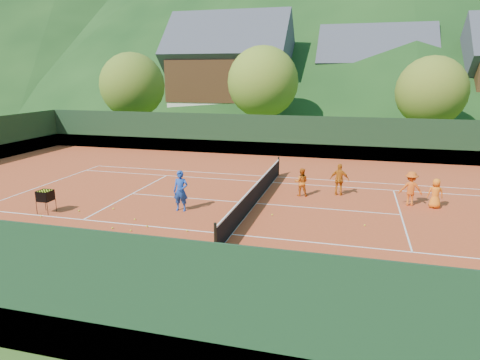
% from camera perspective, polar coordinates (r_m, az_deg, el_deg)
% --- Properties ---
extents(ground, '(400.00, 400.00, 0.00)m').
position_cam_1_polar(ground, '(20.00, 2.11, -3.19)').
color(ground, '#2D5219').
rests_on(ground, ground).
extents(clay_court, '(40.00, 24.00, 0.02)m').
position_cam_1_polar(clay_court, '(20.00, 2.11, -3.16)').
color(clay_court, '#AF3D1C').
rests_on(clay_court, ground).
extents(coach, '(0.69, 0.48, 1.80)m').
position_cam_1_polar(coach, '(18.88, -7.91, -1.45)').
color(coach, '#183E9C').
rests_on(coach, clay_court).
extents(student_a, '(0.72, 0.59, 1.39)m').
position_cam_1_polar(student_a, '(21.27, 8.18, -0.27)').
color(student_a, '#D05F12').
rests_on(student_a, clay_court).
extents(student_b, '(0.95, 0.44, 1.59)m').
position_cam_1_polar(student_b, '(21.69, 13.12, 0.05)').
color(student_b, '#CD6812').
rests_on(student_b, clay_court).
extents(student_c, '(0.67, 0.44, 1.36)m').
position_cam_1_polar(student_c, '(21.03, 24.61, -1.64)').
color(student_c, orange).
rests_on(student_c, clay_court).
extents(student_d, '(1.05, 0.63, 1.58)m').
position_cam_1_polar(student_d, '(21.00, 21.80, -1.06)').
color(student_d, '#DD5513').
rests_on(student_d, clay_court).
extents(tennis_ball_1, '(0.07, 0.07, 0.07)m').
position_cam_1_polar(tennis_ball_1, '(19.96, -25.01, -4.41)').
color(tennis_ball_1, yellow).
rests_on(tennis_ball_1, clay_court).
extents(tennis_ball_2, '(0.07, 0.07, 0.07)m').
position_cam_1_polar(tennis_ball_2, '(17.76, 16.28, -5.81)').
color(tennis_ball_2, yellow).
rests_on(tennis_ball_2, clay_court).
extents(tennis_ball_3, '(0.07, 0.07, 0.07)m').
position_cam_1_polar(tennis_ball_3, '(13.16, 3.22, -12.40)').
color(tennis_ball_3, yellow).
rests_on(tennis_ball_3, clay_court).
extents(tennis_ball_4, '(0.07, 0.07, 0.07)m').
position_cam_1_polar(tennis_ball_4, '(18.27, -13.86, -5.10)').
color(tennis_ball_4, yellow).
rests_on(tennis_ball_4, clay_court).
extents(tennis_ball_5, '(0.07, 0.07, 0.07)m').
position_cam_1_polar(tennis_ball_5, '(15.63, -10.46, -8.21)').
color(tennis_ball_5, yellow).
rests_on(tennis_ball_5, clay_court).
extents(tennis_ball_6, '(0.07, 0.07, 0.07)m').
position_cam_1_polar(tennis_ball_6, '(18.35, 4.31, -4.63)').
color(tennis_ball_6, yellow).
rests_on(tennis_ball_6, clay_court).
extents(tennis_ball_7, '(0.07, 0.07, 0.07)m').
position_cam_1_polar(tennis_ball_7, '(17.35, -12.28, -6.04)').
color(tennis_ball_7, yellow).
rests_on(tennis_ball_7, clay_court).
extents(tennis_ball_8, '(0.07, 0.07, 0.07)m').
position_cam_1_polar(tennis_ball_8, '(12.03, 21.56, -16.12)').
color(tennis_ball_8, yellow).
rests_on(tennis_ball_8, clay_court).
extents(tennis_ball_9, '(0.07, 0.07, 0.07)m').
position_cam_1_polar(tennis_ball_9, '(14.59, -13.94, -10.06)').
color(tennis_ball_9, yellow).
rests_on(tennis_ball_9, clay_court).
extents(tennis_ball_10, '(0.07, 0.07, 0.07)m').
position_cam_1_polar(tennis_ball_10, '(15.32, -27.45, -10.10)').
color(tennis_ball_10, yellow).
rests_on(tennis_ball_10, clay_court).
extents(tennis_ball_11, '(0.07, 0.07, 0.07)m').
position_cam_1_polar(tennis_ball_11, '(17.04, -14.38, -6.53)').
color(tennis_ball_11, yellow).
rests_on(tennis_ball_11, clay_court).
extents(tennis_ball_13, '(0.07, 0.07, 0.07)m').
position_cam_1_polar(tennis_ball_13, '(20.11, -20.67, -3.85)').
color(tennis_ball_13, yellow).
rests_on(tennis_ball_13, clay_court).
extents(tennis_ball_14, '(0.07, 0.07, 0.07)m').
position_cam_1_polar(tennis_ball_14, '(17.49, -16.65, -6.15)').
color(tennis_ball_14, yellow).
rests_on(tennis_ball_14, clay_court).
extents(tennis_ball_15, '(0.07, 0.07, 0.07)m').
position_cam_1_polar(tennis_ball_15, '(16.27, -14.13, -7.51)').
color(tennis_ball_15, yellow).
rests_on(tennis_ball_15, clay_court).
extents(tennis_ball_16, '(0.07, 0.07, 0.07)m').
position_cam_1_polar(tennis_ball_16, '(15.74, -9.24, -8.01)').
color(tennis_ball_16, yellow).
rests_on(tennis_ball_16, clay_court).
extents(tennis_ball_18, '(0.07, 0.07, 0.07)m').
position_cam_1_polar(tennis_ball_18, '(16.62, -7.07, -6.72)').
color(tennis_ball_18, yellow).
rests_on(tennis_ball_18, clay_court).
extents(tennis_ball_19, '(0.07, 0.07, 0.07)m').
position_cam_1_polar(tennis_ball_19, '(19.92, -16.53, -3.68)').
color(tennis_ball_19, yellow).
rests_on(tennis_ball_19, clay_court).
extents(tennis_ball_20, '(0.07, 0.07, 0.07)m').
position_cam_1_polar(tennis_ball_20, '(11.03, 7.56, -18.11)').
color(tennis_ball_20, yellow).
rests_on(tennis_ball_20, clay_court).
extents(court_lines, '(23.83, 11.03, 0.00)m').
position_cam_1_polar(court_lines, '(20.00, 2.11, -3.12)').
color(court_lines, silver).
rests_on(court_lines, clay_court).
extents(tennis_net, '(0.10, 12.07, 1.10)m').
position_cam_1_polar(tennis_net, '(19.86, 2.12, -1.75)').
color(tennis_net, black).
rests_on(tennis_net, clay_court).
extents(perimeter_fence, '(40.40, 24.24, 3.00)m').
position_cam_1_polar(perimeter_fence, '(19.67, 2.14, 0.35)').
color(perimeter_fence, black).
rests_on(perimeter_fence, clay_court).
extents(ball_hopper, '(0.57, 0.57, 1.00)m').
position_cam_1_polar(ball_hopper, '(20.28, -24.53, -1.98)').
color(ball_hopper, black).
rests_on(ball_hopper, clay_court).
extents(chalet_left, '(13.80, 9.93, 12.92)m').
position_cam_1_polar(chalet_left, '(50.68, -1.31, 13.66)').
color(chalet_left, beige).
rests_on(chalet_left, ground).
extents(chalet_mid, '(12.65, 8.82, 11.45)m').
position_cam_1_polar(chalet_mid, '(52.67, 17.37, 12.34)').
color(chalet_mid, beige).
rests_on(chalet_mid, ground).
extents(tree_a, '(6.00, 6.00, 7.88)m').
position_cam_1_polar(tree_a, '(41.88, -14.19, 12.13)').
color(tree_a, '#432C1B').
rests_on(tree_a, ground).
extents(tree_b, '(6.40, 6.40, 8.40)m').
position_cam_1_polar(tree_b, '(39.52, 3.08, 12.91)').
color(tree_b, '#41291A').
rests_on(tree_b, ground).
extents(tree_c, '(5.60, 5.60, 7.35)m').
position_cam_1_polar(tree_c, '(38.10, 24.17, 10.73)').
color(tree_c, '#3F2619').
rests_on(tree_c, ground).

